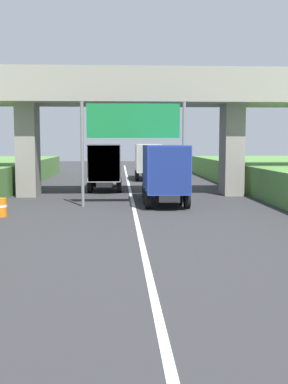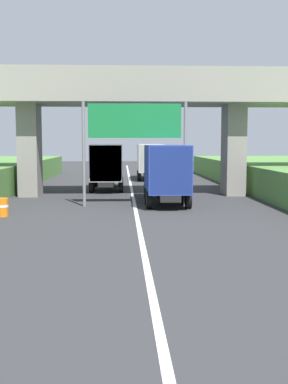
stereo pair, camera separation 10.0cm
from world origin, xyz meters
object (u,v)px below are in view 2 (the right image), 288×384
Objects in this scene: truck_green at (149,160)px; construction_barrel_5 at (2,207)px; overhead_highway_sign at (135,129)px; truck_blue at (165,171)px; truck_silver at (107,164)px.

truck_green reaches higher than construction_barrel_5.
overhead_highway_sign is 3.23m from truck_blue.
truck_silver reaches higher than construction_barrel_5.
construction_barrel_5 is (-8.35, -4.70, -1.47)m from truck_blue.
truck_blue and truck_green have the same top height.
construction_barrel_5 is (-4.67, -13.37, -1.47)m from truck_silver.
truck_green is (0.12, 18.79, 0.00)m from truck_blue.
truck_green is at bearing 84.44° from overhead_highway_sign.
truck_silver is 1.00× the size of truck_blue.
truck_green is at bearing 69.40° from truck_silver.
truck_silver is at bearing 113.00° from truck_blue.
truck_silver and truck_green have the same top height.
truck_silver is 10.81m from truck_green.
truck_green is (1.94, 19.89, -2.43)m from overhead_highway_sign.
overhead_highway_sign is 10.24m from truck_silver.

